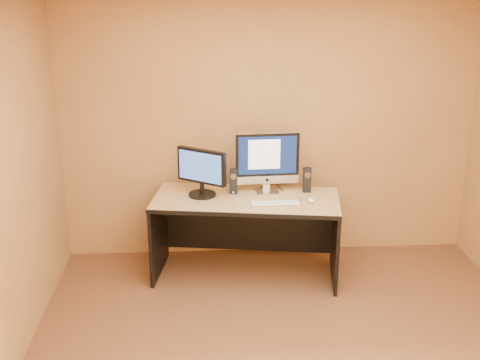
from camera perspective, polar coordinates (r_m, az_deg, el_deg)
The scene contains 10 objects.
walls at distance 3.92m, azimuth 5.87°, elevation -2.08°, with size 4.00×4.00×2.60m, color #A77A43, non-canonical shape.
desk at distance 5.59m, azimuth 0.55°, elevation -5.46°, with size 1.67×0.73×0.77m, color tan, non-canonical shape.
imac at distance 5.50m, azimuth 2.63°, elevation 1.66°, with size 0.60×0.22×0.58m, color #B8B7BC, non-canonical shape.
second_monitor at distance 5.44m, azimuth -3.65°, elevation 0.69°, with size 0.50×0.25×0.44m, color black, non-canonical shape.
speaker_left at distance 5.53m, azimuth -0.61°, elevation -0.11°, with size 0.07×0.08×0.23m, color black, non-canonical shape.
speaker_right at distance 5.60m, azimuth 6.37°, elevation 0.03°, with size 0.07×0.08×0.23m, color black, non-canonical shape.
keyboard at distance 5.30m, azimuth 3.40°, elevation -2.23°, with size 0.45×0.12×0.02m, color #B2B1B6.
mouse at distance 5.38m, azimuth 6.74°, elevation -1.90°, with size 0.06×0.11×0.04m, color white.
cable_a at distance 5.73m, azimuth 3.68°, elevation -0.64°, with size 0.01×0.01×0.23m, color black.
cable_b at distance 5.76m, azimuth 2.40°, elevation -0.51°, with size 0.01×0.01×0.19m, color black.
Camera 1 is at (-0.62, -3.61, 2.71)m, focal length 45.00 mm.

